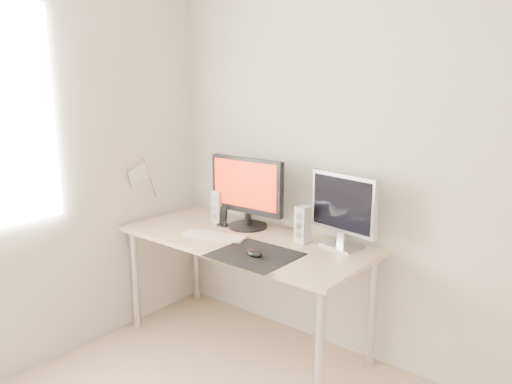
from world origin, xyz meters
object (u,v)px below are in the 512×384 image
Objects in this scene: main_monitor at (247,190)px; mouse at (254,254)px; desk at (245,249)px; speaker_left at (219,207)px; second_monitor at (343,207)px; speaker_right at (302,224)px; phone_dock at (223,220)px; keyboard at (214,236)px.

mouse is at bearing -45.77° from main_monitor.
speaker_left is (-0.35, 0.14, 0.19)m from desk.
desk is at bearing -157.97° from second_monitor.
speaker_left is at bearing 157.56° from desk.
speaker_left is at bearing -174.96° from second_monitor.
desk is 0.41m from speaker_right.
second_monitor is 2.05× the size of speaker_left.
phone_dock is at bearing -171.23° from second_monitor.
mouse is 0.62m from phone_dock.
mouse is 0.58m from second_monitor.
phone_dock is (-0.27, 0.10, 0.12)m from desk.
phone_dock reaches higher than keyboard.
second_monitor is at bearing 4.77° from main_monitor.
mouse is at bearing -31.62° from phone_dock.
second_monitor is 1.03× the size of keyboard.
speaker_left is at bearing -179.12° from speaker_right.
mouse reaches higher than desk.
mouse is 0.36m from desk.
speaker_left reaches higher than keyboard.
phone_dock is (-0.14, -0.07, -0.22)m from main_monitor.
mouse is 0.40m from speaker_right.
speaker_right is 0.50× the size of keyboard.
phone_dock is (0.08, -0.05, -0.07)m from speaker_left.
phone_dock is at bearing -154.02° from main_monitor.
main_monitor is at bearing 25.98° from phone_dock.
keyboard is at bearing -145.28° from desk.
speaker_left is 0.50× the size of keyboard.
keyboard is (-0.48, -0.26, -0.10)m from speaker_right.
speaker_left is 1.72× the size of phone_dock.
desk is 2.90× the size of main_monitor.
mouse is 0.81× the size of phone_dock.
desk is at bearing 139.13° from mouse.
speaker_right is at bearing 81.20° from mouse.
desk is at bearing -54.02° from main_monitor.
second_monitor is at bearing 16.73° from speaker_right.
speaker_right is (0.67, 0.01, 0.00)m from speaker_left.
desk is 0.21m from keyboard.
mouse is 0.73m from speaker_left.
keyboard is at bearing -61.44° from phone_dock.
main_monitor reaches higher than speaker_left.
mouse is at bearing -40.87° from desk.
keyboard is 0.24m from phone_dock.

